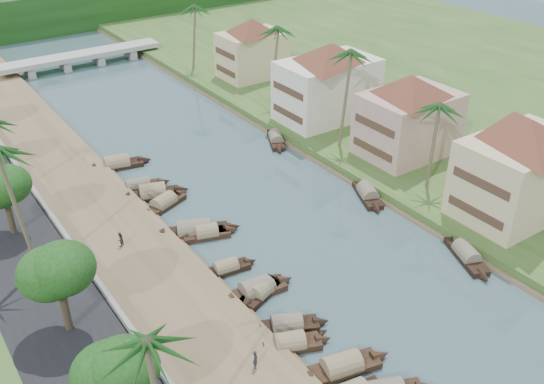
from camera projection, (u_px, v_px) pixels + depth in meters
ground at (357, 276)px, 54.77m from camera, size 220.00×220.00×0.00m
left_bank at (105, 227)px, 60.93m from camera, size 10.00×180.00×0.80m
right_bank at (365, 141)px, 78.07m from camera, size 16.00×180.00×1.20m
road at (18, 253)px, 56.60m from camera, size 8.00×180.00×1.40m
retaining_wall at (62, 233)px, 58.39m from camera, size 0.40×180.00×1.10m
far_right_fill at (538, 85)px, 96.30m from camera, size 60.00×220.00×1.15m
treeline at (32, 12)px, 124.00m from camera, size 120.00×14.00×8.00m
bridge at (81, 57)px, 105.19m from camera, size 28.00×4.00×2.40m
building_near at (521, 166)px, 59.50m from camera, size 14.85×14.85×10.20m
building_mid at (409, 115)px, 71.52m from camera, size 14.11×14.11×9.70m
building_far at (327, 81)px, 80.87m from camera, size 15.59×15.59×10.20m
building_distant at (252, 47)px, 95.86m from camera, size 12.62×12.62×9.20m
sampan_2 at (342, 367)px, 44.66m from camera, size 8.48×3.42×2.19m
sampan_3 at (287, 325)px, 48.54m from camera, size 7.18×4.32×1.98m
sampan_4 at (290, 344)px, 46.73m from camera, size 6.95×3.96×2.00m
sampan_5 at (261, 291)px, 52.23m from camera, size 6.51×3.67×2.06m
sampan_6 at (256, 291)px, 52.31m from camera, size 7.71×2.30×2.27m
sampan_7 at (226, 268)px, 55.06m from camera, size 6.37×2.06×1.74m
sampan_8 at (207, 233)px, 59.98m from camera, size 6.65×3.44×2.04m
sampan_9 at (194, 231)px, 60.37m from camera, size 9.59×5.45×2.40m
sampan_10 at (164, 204)px, 64.91m from camera, size 7.52×4.16×2.08m
sampan_11 at (153, 194)px, 66.77m from camera, size 8.46×4.23×2.36m
sampan_12 at (138, 186)px, 68.24m from camera, size 7.69×2.76×1.85m
sampan_13 at (117, 164)px, 72.86m from camera, size 8.69×3.61×2.32m
sampan_14 at (466, 255)px, 56.83m from camera, size 4.59×8.29×2.04m
sampan_15 at (368, 194)px, 66.69m from camera, size 4.70×7.94×2.14m
sampan_16 at (276, 139)px, 79.06m from camera, size 4.94×7.87×2.00m
canoe_1 at (303, 340)px, 47.57m from camera, size 4.65×1.21×0.74m
canoe_2 at (166, 204)px, 65.42m from camera, size 4.79×1.47×0.69m
palm_1 at (438, 107)px, 62.17m from camera, size 3.20×3.20×10.99m
palm_2 at (346, 55)px, 70.15m from camera, size 3.20×3.20×13.33m
palm_3 at (272, 30)px, 82.89m from camera, size 3.20×3.20×12.29m
palm_4 at (153, 342)px, 31.43m from camera, size 3.20×3.20×11.88m
palm_5 at (7, 151)px, 47.44m from camera, size 3.20×3.20×13.47m
palm_7 at (191, 8)px, 96.52m from camera, size 3.20×3.20×11.67m
tree_1 at (116, 372)px, 36.67m from camera, size 4.54×4.54×6.74m
tree_2 at (57, 271)px, 44.11m from camera, size 4.79×4.79×7.55m
tree_3 at (3, 187)px, 55.90m from camera, size 4.45×4.45×6.89m
tree_6 at (351, 73)px, 84.12m from camera, size 4.00×4.00×6.86m
person_near at (255, 359)px, 43.80m from camera, size 0.60×0.67×1.54m
person_far at (120, 239)px, 57.11m from camera, size 0.89×0.86×1.45m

